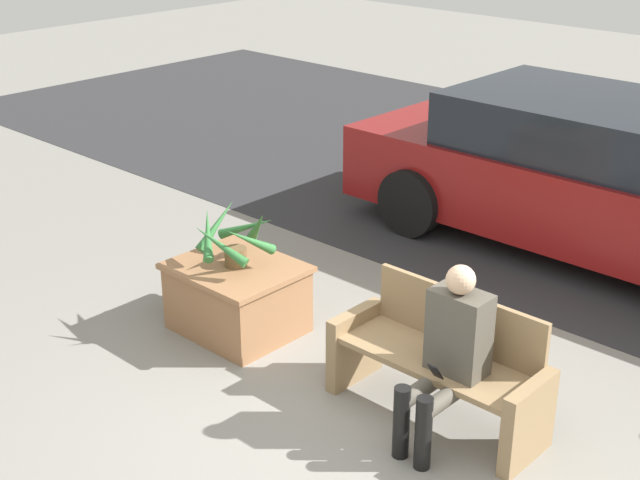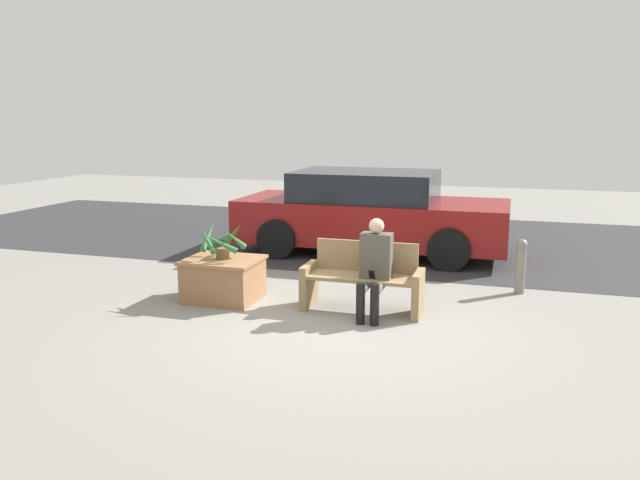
{
  "view_description": "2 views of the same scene",
  "coord_description": "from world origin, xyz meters",
  "px_view_note": "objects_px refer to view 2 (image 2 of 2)",
  "views": [
    {
      "loc": [
        2.97,
        -3.56,
        3.38
      ],
      "look_at": [
        -0.97,
        0.69,
        0.91
      ],
      "focal_mm": 50.0,
      "sensor_mm": 36.0,
      "label": 1
    },
    {
      "loc": [
        1.84,
        -6.6,
        2.36
      ],
      "look_at": [
        -0.47,
        0.85,
        0.8
      ],
      "focal_mm": 35.0,
      "sensor_mm": 36.0,
      "label": 2
    }
  ],
  "objects_px": {
    "bench": "(363,279)",
    "parked_car": "(370,213)",
    "potted_plant": "(221,241)",
    "person_seated": "(374,265)",
    "planter_box": "(223,278)",
    "bollard_post": "(521,265)"
  },
  "relations": [
    {
      "from": "planter_box",
      "to": "bollard_post",
      "type": "height_order",
      "value": "bollard_post"
    },
    {
      "from": "bench",
      "to": "parked_car",
      "type": "bearing_deg",
      "value": 101.21
    },
    {
      "from": "person_seated",
      "to": "bollard_post",
      "type": "distance_m",
      "value": 2.28
    },
    {
      "from": "bollard_post",
      "to": "potted_plant",
      "type": "bearing_deg",
      "value": -158.41
    },
    {
      "from": "planter_box",
      "to": "parked_car",
      "type": "xyz_separation_m",
      "value": [
        1.19,
        3.34,
        0.42
      ]
    },
    {
      "from": "parked_car",
      "to": "bench",
      "type": "bearing_deg",
      "value": -78.79
    },
    {
      "from": "potted_plant",
      "to": "parked_car",
      "type": "bearing_deg",
      "value": 70.24
    },
    {
      "from": "planter_box",
      "to": "bench",
      "type": "bearing_deg",
      "value": 3.47
    },
    {
      "from": "bench",
      "to": "person_seated",
      "type": "xyz_separation_m",
      "value": [
        0.18,
        -0.19,
        0.24
      ]
    },
    {
      "from": "planter_box",
      "to": "parked_car",
      "type": "bearing_deg",
      "value": 70.35
    },
    {
      "from": "person_seated",
      "to": "parked_car",
      "type": "xyz_separation_m",
      "value": [
        -0.82,
        3.42,
        0.08
      ]
    },
    {
      "from": "parked_car",
      "to": "bollard_post",
      "type": "distance_m",
      "value": 3.14
    },
    {
      "from": "potted_plant",
      "to": "parked_car",
      "type": "height_order",
      "value": "parked_car"
    },
    {
      "from": "planter_box",
      "to": "potted_plant",
      "type": "distance_m",
      "value": 0.49
    },
    {
      "from": "bollard_post",
      "to": "planter_box",
      "type": "bearing_deg",
      "value": -158.43
    },
    {
      "from": "bench",
      "to": "potted_plant",
      "type": "distance_m",
      "value": 1.89
    },
    {
      "from": "bench",
      "to": "parked_car",
      "type": "relative_size",
      "value": 0.32
    },
    {
      "from": "parked_car",
      "to": "bollard_post",
      "type": "xyz_separation_m",
      "value": [
        2.49,
        -1.88,
        -0.32
      ]
    },
    {
      "from": "bench",
      "to": "parked_car",
      "type": "height_order",
      "value": "parked_car"
    },
    {
      "from": "person_seated",
      "to": "parked_car",
      "type": "height_order",
      "value": "parked_car"
    },
    {
      "from": "potted_plant",
      "to": "parked_car",
      "type": "relative_size",
      "value": 0.14
    },
    {
      "from": "planter_box",
      "to": "bollard_post",
      "type": "xyz_separation_m",
      "value": [
        3.69,
        1.46,
        0.1
      ]
    }
  ]
}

